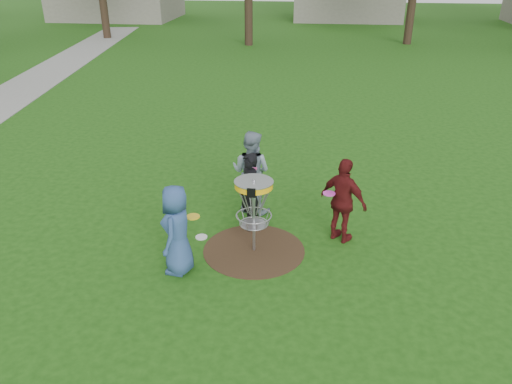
# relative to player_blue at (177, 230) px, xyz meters

# --- Properties ---
(ground) EXTENTS (100.00, 100.00, 0.00)m
(ground) POSITION_rel_player_blue_xyz_m (1.14, 0.75, -0.76)
(ground) COLOR #19470F
(ground) RESTS_ON ground
(dirt_patch) EXTENTS (1.80, 1.80, 0.01)m
(dirt_patch) POSITION_rel_player_blue_xyz_m (1.14, 0.75, -0.76)
(dirt_patch) COLOR #47331E
(dirt_patch) RESTS_ON ground
(player_blue) EXTENTS (0.53, 0.78, 1.52)m
(player_blue) POSITION_rel_player_blue_xyz_m (0.00, 0.00, 0.00)
(player_blue) COLOR #2D4A7D
(player_blue) RESTS_ON ground
(player_black) EXTENTS (0.60, 0.66, 1.50)m
(player_black) POSITION_rel_player_blue_xyz_m (0.96, 1.55, -0.01)
(player_black) COLOR black
(player_black) RESTS_ON ground
(player_grey) EXTENTS (0.98, 0.86, 1.68)m
(player_grey) POSITION_rel_player_blue_xyz_m (0.89, 2.28, 0.08)
(player_grey) COLOR gray
(player_grey) RESTS_ON ground
(player_maroon) EXTENTS (0.98, 0.85, 1.58)m
(player_maroon) POSITION_rel_player_blue_xyz_m (2.67, 1.30, 0.03)
(player_maroon) COLOR #561314
(player_maroon) RESTS_ON ground
(disc_on_grass) EXTENTS (0.22, 0.22, 0.02)m
(disc_on_grass) POSITION_rel_player_blue_xyz_m (0.12, 1.06, -0.75)
(disc_on_grass) COLOR silver
(disc_on_grass) RESTS_ON ground
(disc_golf_basket) EXTENTS (0.66, 0.67, 1.38)m
(disc_golf_basket) POSITION_rel_player_blue_xyz_m (1.14, 0.75, 0.26)
(disc_golf_basket) COLOR #9EA0A5
(disc_golf_basket) RESTS_ON ground
(held_discs) EXTENTS (2.39, 2.07, 0.13)m
(held_discs) POSITION_rel_player_blue_xyz_m (1.15, 1.16, 0.20)
(held_discs) COLOR gold
(held_discs) RESTS_ON ground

